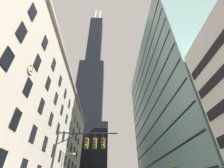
# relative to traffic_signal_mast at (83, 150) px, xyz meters

# --- Properties ---
(station_building) EXTENTS (18.22, 58.35, 27.50)m
(station_building) POSITION_rel_traffic_signal_mast_xyz_m (-16.23, 18.97, 8.30)
(station_building) COLOR beige
(station_building) RESTS_ON ground
(dark_skyscraper) EXTENTS (27.25, 27.25, 177.50)m
(dark_skyscraper) POSITION_rel_traffic_signal_mast_xyz_m (-10.50, 81.16, 45.71)
(dark_skyscraper) COLOR black
(dark_skyscraper) RESTS_ON ground
(glass_office_midrise) EXTENTS (15.95, 47.11, 46.73)m
(glass_office_midrise) POSITION_rel_traffic_signal_mast_xyz_m (22.47, 23.74, 17.93)
(glass_office_midrise) COLOR gray
(glass_office_midrise) RESTS_ON ground
(traffic_signal_mast) EXTENTS (6.77, 0.63, 7.25)m
(traffic_signal_mast) POSITION_rel_traffic_signal_mast_xyz_m (0.00, 0.00, 0.00)
(traffic_signal_mast) COLOR black
(traffic_signal_mast) RESTS_ON sidewalk_left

